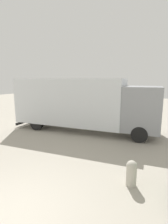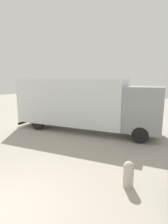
# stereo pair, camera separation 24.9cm
# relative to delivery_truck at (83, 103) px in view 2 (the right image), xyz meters

# --- Properties ---
(delivery_truck) EXTENTS (8.99, 3.34, 3.19)m
(delivery_truck) POSITION_rel_delivery_truck_xyz_m (0.00, 0.00, 0.00)
(delivery_truck) COLOR silver
(delivery_truck) RESTS_ON ground
(bollard_near_bench) EXTENTS (0.32, 0.32, 0.79)m
(bollard_near_bench) POSITION_rel_delivery_truck_xyz_m (4.17, -4.38, -1.31)
(bollard_near_bench) COLOR #B2AD9E
(bollard_near_bench) RESTS_ON ground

